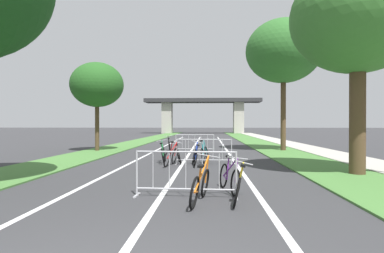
# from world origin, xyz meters

# --- Properties ---
(grass_verge_left) EXTENTS (2.63, 66.33, 0.05)m
(grass_verge_left) POSITION_xyz_m (-5.39, 27.13, 0.03)
(grass_verge_left) COLOR #477A38
(grass_verge_left) RESTS_ON ground
(grass_verge_right) EXTENTS (2.63, 66.33, 0.05)m
(grass_verge_right) POSITION_xyz_m (5.39, 27.13, 0.03)
(grass_verge_right) COLOR #477A38
(grass_verge_right) RESTS_ON ground
(sidewalk_path_right) EXTENTS (2.10, 66.33, 0.08)m
(sidewalk_path_right) POSITION_xyz_m (7.75, 27.13, 0.04)
(sidewalk_path_right) COLOR #ADA89E
(sidewalk_path_right) RESTS_ON ground
(lane_stripe_center) EXTENTS (0.14, 38.37, 0.01)m
(lane_stripe_center) POSITION_xyz_m (0.00, 19.19, 0.00)
(lane_stripe_center) COLOR silver
(lane_stripe_center) RESTS_ON ground
(lane_stripe_right_lane) EXTENTS (0.14, 38.37, 0.01)m
(lane_stripe_right_lane) POSITION_xyz_m (2.24, 19.19, 0.00)
(lane_stripe_right_lane) COLOR silver
(lane_stripe_right_lane) RESTS_ON ground
(lane_stripe_left_lane) EXTENTS (0.14, 38.37, 0.01)m
(lane_stripe_left_lane) POSITION_xyz_m (-2.24, 19.19, 0.00)
(lane_stripe_left_lane) COLOR silver
(lane_stripe_left_lane) RESTS_ON ground
(overpass_bridge) EXTENTS (20.82, 4.06, 6.27)m
(overpass_bridge) POSITION_xyz_m (0.00, 54.82, 4.50)
(overpass_bridge) COLOR #2D2D30
(overpass_bridge) RESTS_ON ground
(tree_left_pine_near) EXTENTS (3.21, 3.21, 5.44)m
(tree_left_pine_near) POSITION_xyz_m (-5.74, 16.38, 4.06)
(tree_left_pine_near) COLOR #4C3823
(tree_left_pine_near) RESTS_ON ground
(tree_right_oak_near) EXTENTS (4.29, 4.29, 6.96)m
(tree_right_oak_near) POSITION_xyz_m (5.92, 7.85, 5.10)
(tree_right_oak_near) COLOR #4C3823
(tree_right_oak_near) RESTS_ON ground
(tree_right_pine_far) EXTENTS (4.64, 4.64, 8.17)m
(tree_right_pine_far) POSITION_xyz_m (5.72, 17.26, 6.18)
(tree_right_pine_far) COLOR #4C3823
(tree_right_pine_far) RESTS_ON ground
(crowd_barrier_nearest) EXTENTS (2.36, 0.54, 1.05)m
(crowd_barrier_nearest) POSITION_xyz_m (0.57, 4.48, 0.52)
(crowd_barrier_nearest) COLOR #ADADB2
(crowd_barrier_nearest) RESTS_ON ground
(crowd_barrier_second) EXTENTS (2.34, 0.44, 1.05)m
(crowd_barrier_second) POSITION_xyz_m (0.89, 10.41, 0.52)
(crowd_barrier_second) COLOR #ADADB2
(crowd_barrier_second) RESTS_ON ground
(crowd_barrier_third) EXTENTS (2.36, 0.53, 1.05)m
(crowd_barrier_third) POSITION_xyz_m (0.26, 16.33, 0.52)
(crowd_barrier_third) COLOR #ADADB2
(crowd_barrier_third) RESTS_ON ground
(bicycle_black_0) EXTENTS (0.60, 1.60, 0.96)m
(bicycle_black_0) POSITION_xyz_m (-1.36, 16.92, 0.35)
(bicycle_black_0) COLOR black
(bicycle_black_0) RESTS_ON ground
(bicycle_silver_1) EXTENTS (0.60, 1.66, 0.89)m
(bicycle_silver_1) POSITION_xyz_m (-0.20, 10.77, 0.35)
(bicycle_silver_1) COLOR black
(bicycle_silver_1) RESTS_ON ground
(bicycle_red_2) EXTENTS (0.67, 1.72, 1.00)m
(bicycle_red_2) POSITION_xyz_m (-0.41, 9.91, 0.38)
(bicycle_red_2) COLOR black
(bicycle_red_2) RESTS_ON ground
(bicycle_purple_3) EXTENTS (0.65, 1.62, 0.92)m
(bicycle_purple_3) POSITION_xyz_m (1.60, 5.09, 0.36)
(bicycle_purple_3) COLOR black
(bicycle_purple_3) RESTS_ON ground
(bicycle_orange_4) EXTENTS (0.67, 1.73, 1.00)m
(bicycle_orange_4) POSITION_xyz_m (0.92, 3.94, 0.37)
(bicycle_orange_4) COLOR black
(bicycle_orange_4) RESTS_ON ground
(bicycle_blue_5) EXTENTS (0.50, 1.62, 0.99)m
(bicycle_blue_5) POSITION_xyz_m (0.55, 9.85, 0.37)
(bicycle_blue_5) COLOR black
(bicycle_blue_5) RESTS_ON ground
(bicycle_yellow_6) EXTENTS (0.56, 1.59, 0.85)m
(bicycle_yellow_6) POSITION_xyz_m (1.72, 4.04, 0.35)
(bicycle_yellow_6) COLOR black
(bicycle_yellow_6) RESTS_ON ground
(bicycle_teal_7) EXTENTS (0.49, 1.69, 1.02)m
(bicycle_teal_7) POSITION_xyz_m (0.92, 10.97, 0.38)
(bicycle_teal_7) COLOR black
(bicycle_teal_7) RESTS_ON ground
(bicycle_green_8) EXTENTS (0.53, 1.65, 0.99)m
(bicycle_green_8) POSITION_xyz_m (-0.86, 10.87, 0.37)
(bicycle_green_8) COLOR black
(bicycle_green_8) RESTS_ON ground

